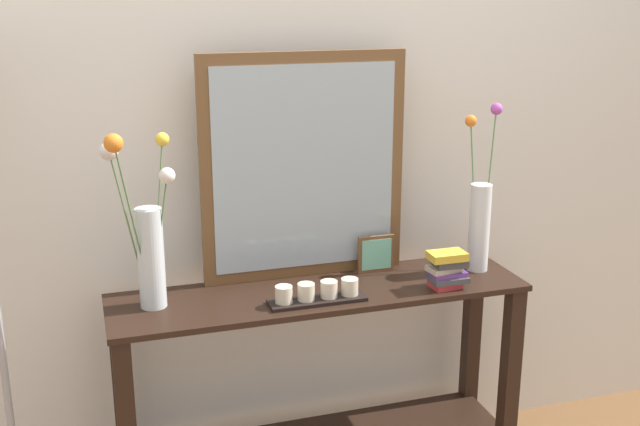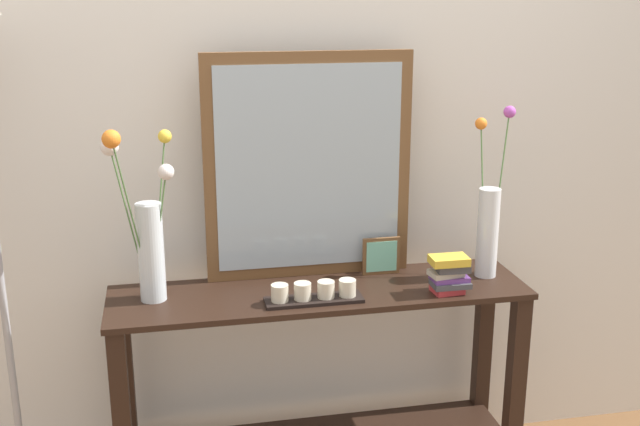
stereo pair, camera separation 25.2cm
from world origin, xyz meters
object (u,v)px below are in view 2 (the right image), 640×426
(picture_frame_small, at_px, (381,256))
(mirror_leaning, at_px, (309,167))
(candle_tray, at_px, (314,294))
(book_stack, at_px, (449,273))
(tall_vase_left, at_px, (147,233))
(console_table, at_px, (320,373))
(vase_right, at_px, (488,223))

(picture_frame_small, bearing_deg, mirror_leaning, 169.32)
(candle_tray, relative_size, book_stack, 2.37)
(candle_tray, bearing_deg, tall_vase_left, 167.00)
(tall_vase_left, xyz_separation_m, candle_tray, (0.51, -0.12, -0.20))
(console_table, bearing_deg, candle_tray, -112.51)
(book_stack, bearing_deg, console_table, 165.64)
(tall_vase_left, bearing_deg, console_table, -2.30)
(console_table, height_order, book_stack, book_stack)
(tall_vase_left, height_order, candle_tray, tall_vase_left)
(mirror_leaning, distance_m, book_stack, 0.59)
(console_table, xyz_separation_m, candle_tray, (-0.04, -0.10, 0.34))
(mirror_leaning, relative_size, tall_vase_left, 1.35)
(picture_frame_small, bearing_deg, console_table, -156.64)
(vase_right, distance_m, candle_tray, 0.67)
(console_table, relative_size, tall_vase_left, 2.43)
(console_table, relative_size, candle_tray, 4.42)
(candle_tray, bearing_deg, vase_right, 10.65)
(picture_frame_small, distance_m, book_stack, 0.27)
(tall_vase_left, distance_m, book_stack, 0.99)
(tall_vase_left, bearing_deg, vase_right, 0.10)
(mirror_leaning, bearing_deg, console_table, -86.82)
(console_table, bearing_deg, book_stack, -14.36)
(candle_tray, distance_m, book_stack, 0.46)
(picture_frame_small, relative_size, book_stack, 1.00)
(candle_tray, xyz_separation_m, book_stack, (0.45, -0.01, 0.04))
(mirror_leaning, distance_m, picture_frame_small, 0.41)
(console_table, relative_size, mirror_leaning, 1.81)
(mirror_leaning, height_order, picture_frame_small, mirror_leaning)
(console_table, height_order, vase_right, vase_right)
(tall_vase_left, relative_size, book_stack, 4.30)
(mirror_leaning, relative_size, candle_tray, 2.44)
(mirror_leaning, distance_m, vase_right, 0.65)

